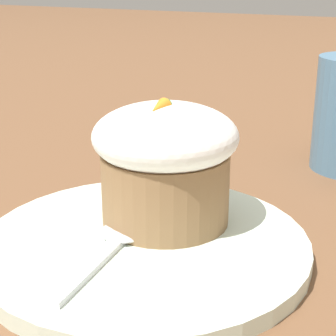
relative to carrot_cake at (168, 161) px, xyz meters
name	(u,v)px	position (x,y,z in m)	size (l,w,h in m)	color
ground_plane	(145,253)	(0.03, 0.00, -0.06)	(4.00, 4.00, 0.00)	brown
dessert_plate	(145,245)	(0.03, 0.00, -0.05)	(0.22, 0.22, 0.01)	silver
carrot_cake	(168,161)	(0.00, 0.00, 0.00)	(0.10, 0.10, 0.09)	olive
spoon	(119,238)	(0.04, -0.01, -0.04)	(0.12, 0.04, 0.01)	silver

